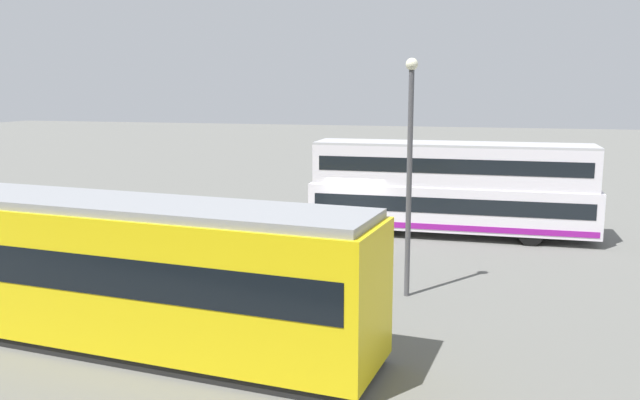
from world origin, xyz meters
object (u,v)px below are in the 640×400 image
(pedestrian_crossing, at_px, (345,250))
(pedestrian_near_railing, at_px, (273,230))
(info_sign, at_px, (144,216))
(double_decker_bus, at_px, (451,189))
(tram_yellow, at_px, (88,267))
(street_lamp, at_px, (410,161))

(pedestrian_crossing, bearing_deg, pedestrian_near_railing, -38.56)
(pedestrian_near_railing, height_order, info_sign, info_sign)
(double_decker_bus, bearing_deg, tram_yellow, 60.73)
(info_sign, bearing_deg, double_decker_bus, -149.03)
(pedestrian_near_railing, relative_size, street_lamp, 0.23)
(double_decker_bus, distance_m, pedestrian_crossing, 8.24)
(double_decker_bus, xyz_separation_m, tram_yellow, (7.99, 14.25, -0.15))
(pedestrian_near_railing, relative_size, pedestrian_crossing, 0.90)
(double_decker_bus, bearing_deg, pedestrian_near_railing, 38.22)
(double_decker_bus, xyz_separation_m, info_sign, (10.84, 6.51, -0.50))
(double_decker_bus, distance_m, tram_yellow, 16.34)
(pedestrian_near_railing, xyz_separation_m, info_sign, (4.56, 1.56, 0.61))
(double_decker_bus, bearing_deg, info_sign, 30.97)
(pedestrian_crossing, xyz_separation_m, info_sign, (7.93, -1.14, 0.50))
(double_decker_bus, distance_m, info_sign, 12.66)
(pedestrian_near_railing, height_order, street_lamp, street_lamp)
(double_decker_bus, bearing_deg, pedestrian_crossing, 69.18)
(pedestrian_near_railing, distance_m, pedestrian_crossing, 4.32)
(tram_yellow, xyz_separation_m, info_sign, (2.86, -7.74, -0.35))
(street_lamp, bearing_deg, pedestrian_near_railing, -34.38)
(street_lamp, bearing_deg, pedestrian_crossing, -27.04)
(tram_yellow, relative_size, pedestrian_near_railing, 9.39)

